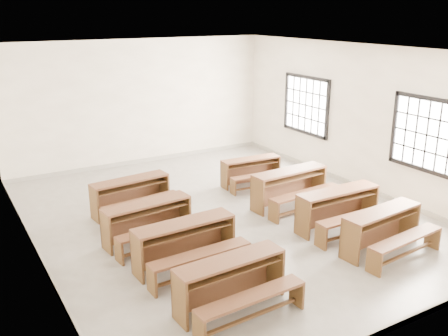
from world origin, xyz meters
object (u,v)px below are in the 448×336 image
desk_set_0 (232,280)px  desk_set_7 (252,170)px  desk_set_2 (149,219)px  desk_set_5 (340,207)px  desk_set_1 (186,241)px  desk_set_3 (132,194)px  desk_set_6 (291,185)px  desk_set_4 (384,228)px

desk_set_0 → desk_set_7: (3.00, 4.04, -0.05)m
desk_set_2 → desk_set_5: size_ratio=0.99×
desk_set_0 → desk_set_1: (-0.02, 1.35, 0.02)m
desk_set_3 → desk_set_5: size_ratio=0.98×
desk_set_5 → desk_set_6: (-0.07, 1.35, 0.01)m
desk_set_7 → desk_set_1: bearing=-134.1°
desk_set_2 → desk_set_7: 3.53m
desk_set_5 → desk_set_6: size_ratio=0.96×
desk_set_3 → desk_set_7: bearing=-2.4°
desk_set_6 → desk_set_7: (0.03, 1.49, -0.08)m
desk_set_2 → desk_set_6: size_ratio=0.95×
desk_set_2 → desk_set_6: desk_set_6 is taller
desk_set_5 → desk_set_6: 1.36m
desk_set_0 → desk_set_3: size_ratio=0.99×
desk_set_0 → desk_set_5: size_ratio=0.97×
desk_set_1 → desk_set_6: 3.23m
desk_set_5 → desk_set_2: bearing=158.6°
desk_set_3 → desk_set_6: 3.22m
desk_set_0 → desk_set_1: 1.35m
desk_set_5 → desk_set_3: bearing=139.3°
desk_set_2 → desk_set_3: bearing=76.0°
desk_set_1 → desk_set_4: size_ratio=1.01×
desk_set_2 → desk_set_4: desk_set_4 is taller
desk_set_6 → desk_set_4: bearing=-91.2°
desk_set_0 → desk_set_4: same height
desk_set_0 → desk_set_5: (3.04, 1.20, 0.02)m
desk_set_0 → desk_set_3: (0.03, 3.85, -0.01)m
desk_set_1 → desk_set_5: size_ratio=1.00×
desk_set_7 → desk_set_6: bearing=-86.8°
desk_set_4 → desk_set_5: desk_set_5 is taller
desk_set_1 → desk_set_7: 4.05m
desk_set_2 → desk_set_5: bearing=-27.6°
desk_set_0 → desk_set_7: bearing=50.7°
desk_set_3 → desk_set_6: bearing=-29.8°
desk_set_1 → desk_set_0: bearing=-91.3°
desk_set_0 → desk_set_6: size_ratio=0.94×
desk_set_6 → desk_set_5: bearing=-90.4°
desk_set_7 → desk_set_5: bearing=-84.9°
desk_set_7 → desk_set_3: bearing=-172.2°
desk_set_1 → desk_set_3: 2.50m
desk_set_1 → desk_set_7: desk_set_1 is taller
desk_set_4 → desk_set_6: 2.39m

